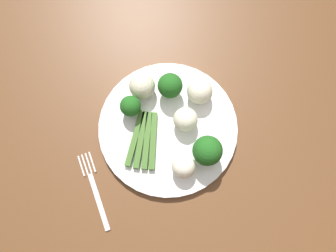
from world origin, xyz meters
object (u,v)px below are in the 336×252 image
object	(u,v)px
dining_table	(189,132)
fork	(95,190)
plate	(168,128)
cauliflower_left	(200,91)
cauliflower_near_center	(142,86)
broccoli_right	(130,106)
cauliflower_outer_edge	(186,120)
broccoli_front	(207,151)
cauliflower_near_fork	(184,166)
broccoli_front_left	(170,86)
asparagus_bundle	(144,140)

from	to	relation	value
dining_table	fork	distance (m)	0.27
plate	cauliflower_left	xyz separation A→B (m)	(0.09, 0.02, 0.03)
cauliflower_near_center	fork	size ratio (longest dim) A/B	0.34
broccoli_right	plate	bearing A→B (deg)	-55.47
cauliflower_outer_edge	broccoli_front	bearing A→B (deg)	-90.28
cauliflower_near_fork	fork	xyz separation A→B (m)	(-0.18, 0.06, -0.04)
plate	cauliflower_outer_edge	bearing A→B (deg)	-18.96
broccoli_front	fork	world-z (taller)	broccoli_front
broccoli_front_left	fork	world-z (taller)	broccoli_front_left
asparagus_bundle	broccoli_front	world-z (taller)	broccoli_front
broccoli_front	cauliflower_left	size ratio (longest dim) A/B	1.35
cauliflower_left	cauliflower_near_fork	world-z (taller)	cauliflower_left
dining_table	cauliflower_left	xyz separation A→B (m)	(0.04, 0.04, 0.14)
broccoli_front_left	cauliflower_near_fork	xyz separation A→B (m)	(-0.06, -0.16, -0.01)
dining_table	asparagus_bundle	size ratio (longest dim) A/B	9.53
cauliflower_left	asparagus_bundle	bearing A→B (deg)	-170.71
broccoli_front	cauliflower_left	world-z (taller)	broccoli_front
broccoli_right	cauliflower_left	world-z (taller)	same
cauliflower_near_center	fork	world-z (taller)	cauliflower_near_center
asparagus_bundle	broccoli_front_left	size ratio (longest dim) A/B	1.93
broccoli_right	cauliflower_left	bearing A→B (deg)	-17.79
broccoli_front_left	broccoli_right	size ratio (longest dim) A/B	1.20
asparagus_bundle	cauliflower_near_fork	size ratio (longest dim) A/B	2.60
cauliflower_near_fork	asparagus_bundle	bearing A→B (deg)	113.19
cauliflower_left	cauliflower_near_center	bearing A→B (deg)	143.23
asparagus_bundle	broccoli_right	bearing A→B (deg)	-150.76
cauliflower_outer_edge	cauliflower_near_center	xyz separation A→B (m)	(-0.04, 0.11, 0.00)
plate	cauliflower_near_fork	world-z (taller)	cauliflower_near_fork
cauliflower_left	dining_table	bearing A→B (deg)	-136.77
broccoli_right	broccoli_front	bearing A→B (deg)	-62.88
plate	dining_table	bearing A→B (deg)	-12.13
fork	cauliflower_near_center	bearing A→B (deg)	-45.19
broccoli_front_left	cauliflower_left	world-z (taller)	broccoli_front_left
cauliflower_outer_edge	cauliflower_left	size ratio (longest dim) A/B	0.94
broccoli_front_left	cauliflower_near_center	bearing A→B (deg)	145.73
asparagus_bundle	broccoli_front	bearing A→B (deg)	82.80
asparagus_bundle	plate	bearing A→B (deg)	127.33
broccoli_front_left	broccoli_right	world-z (taller)	broccoli_front_left
broccoli_right	cauliflower_near_fork	bearing A→B (deg)	-79.77
dining_table	broccoli_front	bearing A→B (deg)	-103.58
broccoli_front_left	broccoli_front	world-z (taller)	broccoli_front
broccoli_front_left	fork	bearing A→B (deg)	-157.50
plate	broccoli_front_left	world-z (taller)	broccoli_front_left
plate	fork	world-z (taller)	plate
broccoli_right	fork	distance (m)	0.19
asparagus_bundle	broccoli_right	xyz separation A→B (m)	(0.01, 0.07, 0.02)
plate	fork	distance (m)	0.20
cauliflower_near_center	broccoli_front_left	bearing A→B (deg)	-34.27
asparagus_bundle	cauliflower_outer_edge	size ratio (longest dim) A/B	2.44
plate	broccoli_front_left	size ratio (longest dim) A/B	4.58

